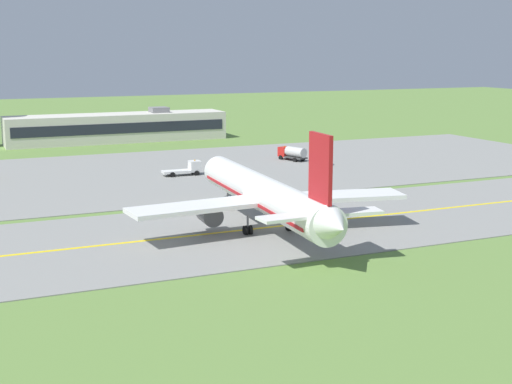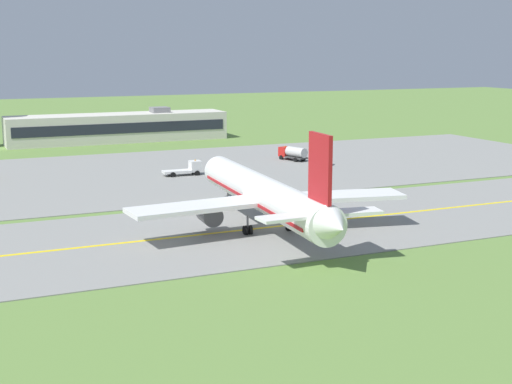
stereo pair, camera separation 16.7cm
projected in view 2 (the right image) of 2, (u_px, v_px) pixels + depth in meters
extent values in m
plane|color=olive|center=(274.00, 228.00, 83.52)|extent=(500.00, 500.00, 0.00)
cube|color=gray|center=(274.00, 227.00, 83.51)|extent=(240.00, 28.00, 0.10)
cube|color=gray|center=(223.00, 168.00, 125.18)|extent=(140.00, 52.00, 0.10)
cube|color=yellow|center=(274.00, 227.00, 83.50)|extent=(220.00, 0.60, 0.01)
cylinder|color=white|center=(263.00, 193.00, 82.06)|extent=(6.03, 34.18, 4.00)
cone|color=white|center=(216.00, 169.00, 98.81)|extent=(3.95, 2.82, 3.80)
cone|color=white|center=(335.00, 226.00, 65.06)|extent=(3.59, 3.40, 3.40)
cube|color=red|center=(263.00, 198.00, 82.16)|extent=(5.95, 31.47, 0.36)
cube|color=#1E232D|center=(221.00, 167.00, 96.65)|extent=(3.50, 2.00, 0.70)
cube|color=white|center=(197.00, 207.00, 77.24)|extent=(15.33, 5.98, 0.50)
cylinder|color=#47474C|center=(209.00, 214.00, 80.03)|extent=(2.50, 3.53, 2.30)
cylinder|color=black|center=(205.00, 211.00, 81.50)|extent=(2.11, 0.38, 2.10)
cube|color=white|center=(338.00, 196.00, 83.03)|extent=(15.65, 7.68, 0.50)
cylinder|color=#47474C|center=(315.00, 206.00, 84.46)|extent=(2.50, 3.53, 2.30)
cylinder|color=black|center=(309.00, 203.00, 85.93)|extent=(2.11, 0.38, 2.10)
cube|color=red|center=(320.00, 168.00, 67.25)|extent=(0.66, 4.42, 6.50)
cube|color=white|center=(289.00, 217.00, 66.83)|extent=(6.10, 2.67, 0.30)
cube|color=white|center=(350.00, 212.00, 69.02)|extent=(6.31, 3.35, 0.30)
cylinder|color=slate|center=(228.00, 196.00, 94.57)|extent=(0.24, 0.24, 1.65)
cylinder|color=black|center=(228.00, 202.00, 94.73)|extent=(0.42, 1.12, 1.10)
cylinder|color=slate|center=(248.00, 223.00, 79.88)|extent=(0.24, 0.24, 1.65)
cylinder|color=black|center=(245.00, 230.00, 79.95)|extent=(0.42, 1.12, 1.10)
cylinder|color=black|center=(250.00, 230.00, 80.14)|extent=(0.42, 1.12, 1.10)
cylinder|color=slate|center=(291.00, 219.00, 81.66)|extent=(0.24, 0.24, 1.65)
cylinder|color=black|center=(288.00, 227.00, 81.72)|extent=(0.42, 1.12, 1.10)
cylinder|color=black|center=(293.00, 226.00, 81.91)|extent=(0.42, 1.12, 1.10)
cube|color=silver|center=(323.00, 158.00, 127.76)|extent=(2.68, 2.63, 1.80)
cube|color=#1E232D|center=(323.00, 155.00, 128.43)|extent=(1.55, 1.19, 0.81)
cube|color=silver|center=(320.00, 164.00, 124.83)|extent=(4.42, 4.95, 0.40)
cylinder|color=orange|center=(323.00, 152.00, 127.56)|extent=(0.20, 0.20, 0.18)
cylinder|color=black|center=(317.00, 163.00, 128.17)|extent=(0.77, 0.90, 0.90)
cylinder|color=black|center=(328.00, 164.00, 127.75)|extent=(0.77, 0.90, 0.90)
cylinder|color=black|center=(314.00, 167.00, 124.24)|extent=(0.77, 0.90, 0.90)
cylinder|color=black|center=(326.00, 167.00, 123.79)|extent=(0.77, 0.90, 0.90)
cube|color=red|center=(285.00, 152.00, 135.50)|extent=(2.45, 2.32, 1.80)
cube|color=#1E232D|center=(282.00, 150.00, 136.00)|extent=(1.79, 0.67, 0.81)
cylinder|color=silver|center=(296.00, 152.00, 133.24)|extent=(2.99, 4.55, 1.80)
cube|color=#383838|center=(296.00, 157.00, 133.44)|extent=(3.27, 4.64, 0.24)
cylinder|color=orange|center=(285.00, 146.00, 135.30)|extent=(0.20, 0.20, 0.18)
cylinder|color=black|center=(281.00, 158.00, 135.05)|extent=(0.56, 0.95, 0.90)
cylinder|color=black|center=(289.00, 157.00, 136.35)|extent=(0.56, 0.95, 0.90)
cylinder|color=black|center=(295.00, 160.00, 132.20)|extent=(0.56, 0.95, 0.90)
cylinder|color=black|center=(303.00, 159.00, 133.56)|extent=(0.56, 0.95, 0.90)
cube|color=silver|center=(195.00, 166.00, 118.48)|extent=(1.86, 2.05, 1.80)
cube|color=#1E232D|center=(200.00, 164.00, 118.70)|extent=(0.17, 1.84, 0.81)
cube|color=silver|center=(177.00, 172.00, 117.43)|extent=(4.66, 2.23, 0.40)
cylinder|color=orange|center=(195.00, 160.00, 118.29)|extent=(0.20, 0.20, 0.18)
cylinder|color=black|center=(194.00, 171.00, 119.59)|extent=(0.91, 0.33, 0.90)
cylinder|color=black|center=(197.00, 173.00, 117.77)|extent=(0.91, 0.33, 0.90)
cylinder|color=black|center=(170.00, 173.00, 118.12)|extent=(0.91, 0.33, 0.90)
cylinder|color=black|center=(173.00, 175.00, 116.21)|extent=(0.91, 0.33, 0.90)
cube|color=beige|center=(118.00, 128.00, 162.11)|extent=(49.07, 9.44, 6.28)
cube|color=#1E232D|center=(123.00, 128.00, 157.76)|extent=(47.11, 0.10, 2.26)
cube|color=slate|center=(160.00, 110.00, 165.26)|extent=(4.00, 4.00, 1.20)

